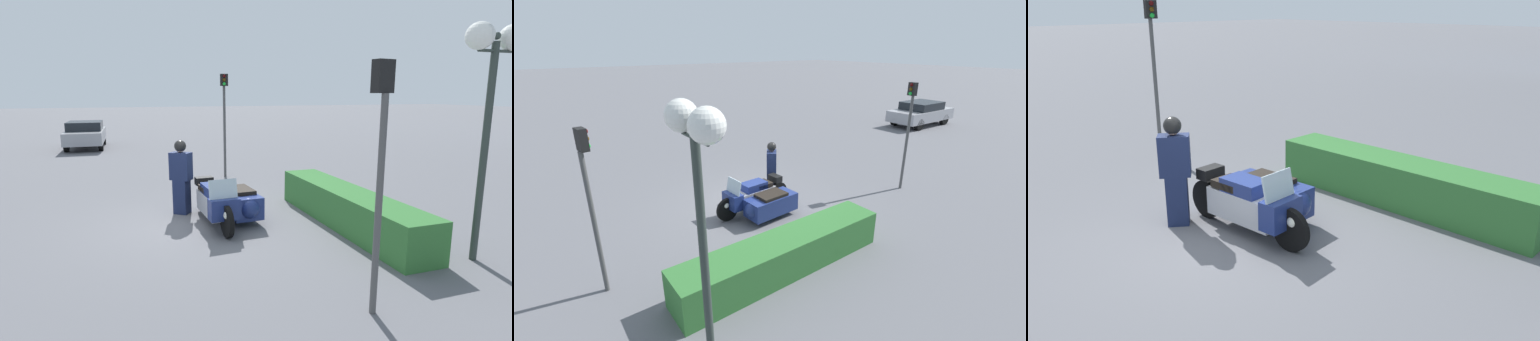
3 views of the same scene
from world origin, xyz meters
The scene contains 5 objects.
ground_plane centered at (0.00, 0.00, 0.00)m, with size 160.00×160.00×0.00m, color slate.
police_motorcycle centered at (0.15, 0.62, 0.47)m, with size 2.52×1.28×1.16m.
officer_rider centered at (-0.92, -0.28, 0.95)m, with size 0.54×0.57×1.80m.
hedge_bush_curbside centered at (1.22, 3.03, 0.40)m, with size 4.96×0.90×0.81m, color #337033.
traffic_light_far centered at (-4.82, 1.84, 2.31)m, with size 0.22×0.28×3.54m.
Camera 3 is at (5.64, -4.43, 3.47)m, focal length 35.00 mm.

